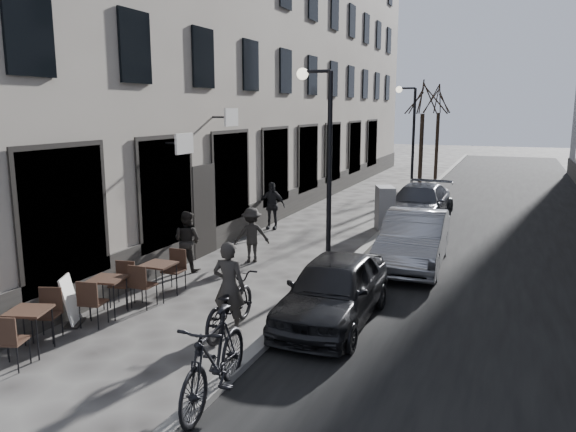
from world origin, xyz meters
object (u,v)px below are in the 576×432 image
Objects in this scene: streetlamp_far at (410,131)px; sign_board at (71,305)px; bistro_set_a at (30,327)px; bistro_set_b at (108,293)px; bicycle at (229,304)px; streetlamp_near at (323,150)px; car_mid at (414,239)px; bistro_set_c at (159,277)px; pedestrian_near at (187,241)px; tree_near at (423,97)px; moped at (214,359)px; pedestrian_mid at (252,235)px; pedestrian_far at (272,206)px; utility_cabinet at (385,208)px; car_near at (333,290)px; tree_far at (439,99)px; car_far at (419,204)px.

sign_board is (-3.54, -16.76, -2.77)m from streetlamp_far.
bistro_set_a is 1.00× the size of bistro_set_b.
sign_board is 0.47× the size of bicycle.
streetlamp_near is 1.16× the size of car_mid.
pedestrian_near is at bearing 105.25° from bistro_set_c.
tree_near is 3.56× the size of bistro_set_c.
sign_board is 4.37m from moped.
bistro_set_a is 3.46m from bicycle.
moped is at bearing -46.93° from bistro_set_c.
sign_board is at bearing 153.42° from moped.
bicycle is (-0.58, -18.93, -4.13)m from tree_near.
pedestrian_far is (-1.20, 4.12, 0.08)m from pedestrian_mid.
pedestrian_far reaches higher than bistro_set_b.
sign_board is (-0.36, -0.65, -0.09)m from bistro_set_b.
pedestrian_far is at bearing -84.89° from pedestrian_near.
utility_cabinet is at bearing 87.43° from streetlamp_near.
streetlamp_near is 4.76m from bicycle.
sign_board is at bearing -96.51° from pedestrian_far.
pedestrian_mid reaches higher than car_near.
pedestrian_near is (-3.50, -21.71, -3.88)m from tree_far.
streetlamp_far reaches higher than moped.
tree_near is 1.29× the size of car_mid.
bicycle is 0.42× the size of car_far.
pedestrian_mid reaches higher than car_mid.
tree_far reaches higher than car_mid.
utility_cabinet is 0.92× the size of pedestrian_far.
utility_cabinet reaches higher than moped.
bistro_set_b is 12.63m from car_far.
bicycle is 2.63m from moped.
tree_near is 18.27m from car_near.
car_far reaches higher than bicycle.
car_mid is at bearing -149.37° from pedestrian_near.
tree_far is (0.00, 6.00, 0.00)m from tree_near.
tree_near reaches higher than sign_board.
bistro_set_a is 0.41× the size of car_near.
tree_far is at bearing 71.98° from bistro_set_b.
streetlamp_far is 3.08× the size of pedestrian_far.
utility_cabinet is at bearing 109.87° from car_mid.
streetlamp_far is 18.55m from bistro_set_a.
pedestrian_near is (-2.92, 3.23, 0.25)m from bicycle.
streetlamp_far is 2.51× the size of bicycle.
streetlamp_far is at bearing 86.43° from moped.
bicycle is at bearing -91.34° from tree_far.
bicycle reaches higher than sign_board.
tree_far reaches higher than utility_cabinet.
streetlamp_far is 3.39× the size of pedestrian_mid.
bicycle is 2.04m from car_near.
bistro_set_b is 1.69× the size of sign_board.
bistro_set_c is 1.05× the size of utility_cabinet.
pedestrian_far is 11.81m from moped.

